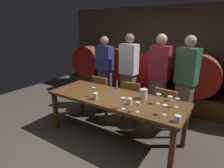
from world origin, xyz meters
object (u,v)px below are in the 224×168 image
(wine_barrel_left, at_px, (121,64))
(guest_far_right, at_px, (186,81))
(wine_glass_center_right, at_px, (159,97))
(candle_center, at_px, (117,86))
(wine_barrel_center, at_px, (155,68))
(guest_center_left, at_px, (129,73))
(wine_glass_left, at_px, (123,101))
(wine_barrel_right, at_px, (200,74))
(cup_center_right, at_px, (170,99))
(wine_glass_right, at_px, (165,108))
(wine_glass_far_right, at_px, (177,101))
(cup_center_left, at_px, (130,101))
(cup_far_right, at_px, (178,119))
(dining_table, at_px, (115,101))
(chair_center, at_px, (132,99))
(chair_right, at_px, (167,108))
(wine_glass_far_left, at_px, (94,90))
(guest_far_left, at_px, (105,72))
(chair_left, at_px, (103,93))
(wine_barrel_far_left, at_px, (93,60))
(guest_center_right, at_px, (159,78))
(cup_far_left, at_px, (95,96))
(wine_glass_center_left, at_px, (138,105))

(wine_barrel_left, xyz_separation_m, guest_far_right, (1.94, -0.89, 0.03))
(wine_glass_center_right, bearing_deg, candle_center, 164.43)
(wine_barrel_center, distance_m, candle_center, 1.64)
(guest_center_left, relative_size, wine_glass_left, 10.17)
(wine_barrel_right, bearing_deg, cup_center_right, -96.12)
(wine_glass_right, bearing_deg, wine_glass_far_right, 77.32)
(candle_center, bearing_deg, cup_center_left, -43.61)
(wine_barrel_right, distance_m, cup_center_right, 1.68)
(wine_glass_right, distance_m, cup_far_right, 0.23)
(dining_table, xyz_separation_m, cup_center_right, (0.84, 0.34, 0.11))
(chair_center, bearing_deg, dining_table, 88.90)
(guest_center_left, height_order, cup_center_left, guest_center_left)
(chair_center, xyz_separation_m, wine_glass_right, (0.92, -0.86, 0.39))
(chair_right, relative_size, wine_glass_far_left, 5.45)
(wine_glass_left, bearing_deg, wine_glass_right, 13.77)
(chair_center, xyz_separation_m, guest_far_left, (-0.94, 0.38, 0.38))
(guest_far_right, xyz_separation_m, cup_center_right, (-0.06, -0.78, -0.10))
(chair_left, xyz_separation_m, wine_glass_far_right, (1.73, -0.50, 0.38))
(wine_barrel_left, height_order, chair_center, wine_barrel_left)
(cup_center_left, bearing_deg, wine_glass_left, -92.81)
(wine_barrel_center, relative_size, candle_center, 4.96)
(wine_barrel_far_left, bearing_deg, candle_center, -40.75)
(guest_far_left, bearing_deg, wine_barrel_left, -84.90)
(guest_far_left, distance_m, wine_glass_far_left, 1.38)
(wine_glass_center_right, distance_m, cup_center_left, 0.45)
(wine_glass_center_right, xyz_separation_m, wine_glass_far_right, (0.28, 0.02, -0.02))
(dining_table, relative_size, chair_center, 2.70)
(wine_glass_center_right, bearing_deg, wine_glass_left, -128.43)
(wine_barrel_center, height_order, wine_glass_far_left, wine_barrel_center)
(guest_center_right, relative_size, wine_glass_far_right, 12.73)
(candle_center, relative_size, cup_far_left, 1.76)
(dining_table, xyz_separation_m, guest_center_right, (0.40, 1.02, 0.22))
(dining_table, relative_size, candle_center, 12.62)
(wine_barrel_far_left, height_order, cup_center_left, wine_barrel_far_left)
(wine_barrel_left, height_order, wine_barrel_right, same)
(dining_table, height_order, cup_center_right, cup_center_right)
(chair_right, distance_m, wine_glass_left, 1.11)
(guest_far_right, xyz_separation_m, cup_center_left, (-0.54, -1.26, -0.09))
(wine_glass_far_right, bearing_deg, wine_barrel_left, 137.57)
(guest_center_left, xyz_separation_m, wine_glass_center_right, (1.05, -0.98, -0.02))
(guest_far_left, relative_size, wine_glass_center_left, 11.53)
(wine_glass_right, bearing_deg, wine_barrel_left, 131.64)
(wine_barrel_right, bearing_deg, wine_glass_right, -92.65)
(wine_glass_left, bearing_deg, cup_far_left, 172.86)
(cup_far_right, bearing_deg, guest_far_left, 147.18)
(dining_table, height_order, chair_left, chair_left)
(wine_glass_left, height_order, cup_far_left, wine_glass_left)
(chair_center, distance_m, cup_far_right, 1.51)
(guest_center_right, height_order, cup_far_right, guest_center_right)
(candle_center, xyz_separation_m, cup_far_left, (-0.02, -0.64, 0.00))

